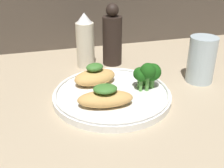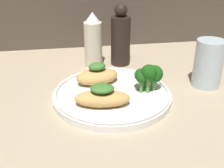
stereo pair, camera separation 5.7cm
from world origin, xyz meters
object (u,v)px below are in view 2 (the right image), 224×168
object	(u,v)px
pepper_grinder	(121,38)
broccoli_bunch	(148,75)
plate	(112,94)
drinking_glass	(208,64)
sauce_bottle	(93,41)

from	to	relation	value
pepper_grinder	broccoli_bunch	bearing A→B (deg)	-82.90
plate	broccoli_bunch	xyz separation A→B (cm)	(7.58, -0.05, 3.97)
pepper_grinder	drinking_glass	size ratio (longest dim) A/B	1.50
plate	drinking_glass	xyz separation A→B (cm)	(22.06, 2.78, 4.35)
drinking_glass	pepper_grinder	bearing A→B (deg)	136.68
broccoli_bunch	drinking_glass	size ratio (longest dim) A/B	0.58
pepper_grinder	drinking_glass	xyz separation A→B (cm)	(16.81, -15.85, -1.80)
broccoli_bunch	pepper_grinder	distance (cm)	18.96
plate	drinking_glass	world-z (taller)	drinking_glass
broccoli_bunch	pepper_grinder	world-z (taller)	pepper_grinder
plate	broccoli_bunch	size ratio (longest dim) A/B	3.99
pepper_grinder	drinking_glass	bearing A→B (deg)	-43.32
broccoli_bunch	sauce_bottle	distance (cm)	21.04
sauce_bottle	pepper_grinder	xyz separation A→B (cm)	(7.18, 0.00, 0.38)
pepper_grinder	drinking_glass	world-z (taller)	pepper_grinder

